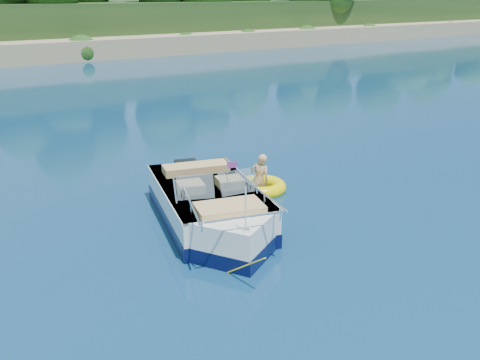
% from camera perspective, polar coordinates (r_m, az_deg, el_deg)
% --- Properties ---
extents(ground, '(160.00, 160.00, 0.00)m').
position_cam_1_polar(ground, '(9.00, 9.81, -13.67)').
color(ground, '#092242').
rests_on(ground, ground).
extents(motorboat, '(2.93, 5.54, 1.88)m').
position_cam_1_polar(motorboat, '(11.69, -2.95, -3.28)').
color(motorboat, silver).
rests_on(motorboat, ground).
extents(tow_tube, '(1.52, 1.52, 0.35)m').
position_cam_1_polar(tow_tube, '(13.87, 2.23, -0.75)').
color(tow_tube, '#FFD800').
rests_on(tow_tube, ground).
extents(boy, '(0.66, 0.82, 1.47)m').
position_cam_1_polar(boy, '(13.89, 2.00, -1.11)').
color(boy, tan).
rests_on(boy, ground).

